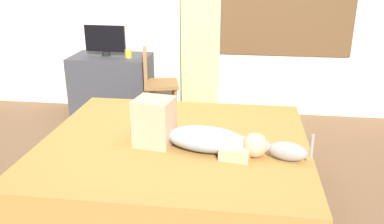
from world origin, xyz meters
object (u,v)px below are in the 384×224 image
object	(u,v)px
chair_by_desk	(155,80)
cup	(128,54)
cat	(285,151)
tv_monitor	(105,40)
bed	(176,171)
person_lying	(192,134)
desk	(112,86)

from	to	relation	value
chair_by_desk	cup	bearing A→B (deg)	166.95
cat	tv_monitor	xyz separation A→B (m)	(-1.89, 1.98, 0.33)
bed	tv_monitor	bearing A→B (deg)	122.46
person_lying	chair_by_desk	world-z (taller)	person_lying
desk	cup	distance (m)	0.49
bed	chair_by_desk	size ratio (longest dim) A/B	2.33
desk	chair_by_desk	world-z (taller)	chair_by_desk
person_lying	chair_by_desk	size ratio (longest dim) A/B	1.10
cup	chair_by_desk	distance (m)	0.42
cat	desk	world-z (taller)	desk
cat	desk	bearing A→B (deg)	132.98
cat	person_lying	bearing A→B (deg)	171.78
tv_monitor	desk	bearing A→B (deg)	0.00
cat	desk	xyz separation A→B (m)	(-1.85, 1.98, -0.22)
bed	cat	xyz separation A→B (m)	(0.77, -0.22, 0.33)
person_lying	tv_monitor	distance (m)	2.29
bed	desk	distance (m)	2.06
cat	cup	world-z (taller)	cup
person_lying	desk	world-z (taller)	person_lying
tv_monitor	chair_by_desk	size ratio (longest dim) A/B	0.56
desk	cup	size ratio (longest dim) A/B	9.75
desk	chair_by_desk	size ratio (longest dim) A/B	1.05
bed	cup	bearing A→B (deg)	116.20
person_lying	cat	world-z (taller)	person_lying
person_lying	desk	size ratio (longest dim) A/B	1.05
tv_monitor	cat	bearing A→B (deg)	-46.28
person_lying	tv_monitor	size ratio (longest dim) A/B	1.96
tv_monitor	chair_by_desk	bearing A→B (deg)	-13.43
tv_monitor	cup	distance (m)	0.33
desk	tv_monitor	distance (m)	0.55
cat	cup	size ratio (longest dim) A/B	3.79
tv_monitor	chair_by_desk	world-z (taller)	tv_monitor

